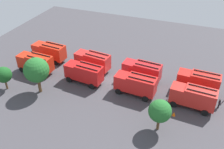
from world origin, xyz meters
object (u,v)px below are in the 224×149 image
Objects in this scene: fire_truck_6 at (84,72)px; tree_0 at (160,111)px; fire_truck_4 at (193,96)px; fire_truck_1 at (142,71)px; traffic_cone_0 at (174,114)px; tree_2 at (4,75)px; firefighter_2 at (219,103)px; fire_truck_3 at (49,51)px; firefighter_0 at (32,48)px; firefighter_1 at (92,73)px; firefighter_4 at (74,67)px; fire_truck_0 at (198,81)px; tree_1 at (36,70)px; fire_truck_7 at (36,63)px; fire_truck_2 at (93,61)px; fire_truck_5 at (136,84)px; firefighter_3 at (39,76)px.

tree_0 is (-15.16, 6.82, 1.27)m from fire_truck_6.
tree_0 is (4.00, 6.75, 1.27)m from fire_truck_4.
fire_truck_1 is at bearing -20.85° from fire_truck_4.
tree_0 is 6.90× the size of traffic_cone_0.
firefighter_2 is at bearing -167.06° from tree_2.
traffic_cone_0 is at bearing 168.44° from fire_truck_3.
firefighter_0 reaches higher than traffic_cone_0.
firefighter_4 is (4.14, -0.42, 0.14)m from firefighter_1.
firefighter_4 is 2.47× the size of traffic_cone_0.
fire_truck_0 is 0.99× the size of fire_truck_4.
firefighter_4 reaches higher than firefighter_2.
tree_1 is at bearing 62.82° from firefighter_1.
fire_truck_7 is 1.10× the size of tree_1.
tree_1 is at bearing 5.54° from traffic_cone_0.
fire_truck_0 and fire_truck_7 have the same top height.
fire_truck_1 is 1.00× the size of fire_truck_6.
traffic_cone_0 is (-27.26, 7.82, -1.78)m from fire_truck_3.
fire_truck_2 is 4.40× the size of firefighter_2.
fire_truck_4 reaches higher than firefighter_1.
firefighter_1 is 10.51m from tree_1.
fire_truck_0 is 10.88m from fire_truck_5.
fire_truck_1 is at bearing -17.99° from firefighter_2.
tree_1 reaches higher than tree_0.
fire_truck_4 is at bearing 175.32° from fire_truck_3.
fire_truck_1 is 19.19m from firefighter_3.
firefighter_2 is 0.33× the size of tree_0.
firefighter_0 is 34.43m from tree_0.
fire_truck_4 is 7.95m from tree_0.
fire_truck_5 is at bearing 3.84° from fire_truck_4.
fire_truck_3 is at bearing -5.27° from fire_truck_4.
fire_truck_7 is at bearing -6.09° from traffic_cone_0.
fire_truck_4 is at bearing -176.79° from fire_truck_7.
firefighter_1 is 0.96× the size of firefighter_2.
fire_truck_4 is at bearing -172.10° from firefighter_1.
firefighter_2 is 26.92m from firefighter_4.
tree_2 is (1.69, 11.46, 0.79)m from fire_truck_3.
tree_0 reaches higher than fire_truck_7.
fire_truck_6 is at bearing 3.66° from fire_truck_4.
firefighter_0 is at bearing -0.02° from fire_truck_1.
tree_0 is (-5.56, 11.15, 1.27)m from fire_truck_1.
fire_truck_5 is (9.85, 4.63, 0.00)m from fire_truck_0.
firefighter_1 is at bearing 10.15° from fire_truck_0.
fire_truck_4 is 18.77m from firefighter_1.
fire_truck_6 is at bearing 89.23° from firefighter_1.
firefighter_2 is 36.33m from tree_2.
tree_1 is (21.17, -1.46, 1.03)m from tree_0.
fire_truck_6 is 10.30m from fire_truck_7.
fire_truck_6 is 17.76m from firefighter_0.
fire_truck_4 is 4.35× the size of firefighter_2.
fire_truck_1 is 0.99× the size of fire_truck_2.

